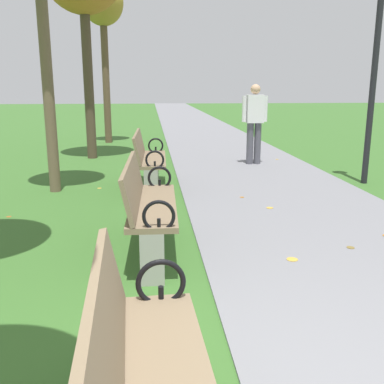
% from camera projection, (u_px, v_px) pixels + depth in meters
% --- Properties ---
extents(paved_walkway, '(2.83, 44.00, 0.02)m').
position_uv_depth(paved_walkway, '(193.00, 123.00, 19.34)').
color(paved_walkway, slate).
rests_on(paved_walkway, ground).
extents(park_bench_2, '(0.51, 1.61, 0.90)m').
position_uv_depth(park_bench_2, '(148.00, 204.00, 4.29)').
color(park_bench_2, '#7A664C').
rests_on(park_bench_2, ground).
extents(park_bench_3, '(0.51, 1.61, 0.90)m').
position_uv_depth(park_bench_3, '(148.00, 159.00, 6.97)').
color(park_bench_3, '#7A664C').
rests_on(park_bench_3, ground).
extents(tree_5, '(1.12, 1.12, 4.42)m').
position_uv_depth(tree_5, '(103.00, 9.00, 11.94)').
color(tree_5, brown).
rests_on(tree_5, ground).
extents(pedestrian_walking, '(0.53, 0.23, 1.62)m').
position_uv_depth(pedestrian_walking, '(254.00, 120.00, 9.01)').
color(pedestrian_walking, '#4C4C56').
rests_on(pedestrian_walking, paved_walkway).
extents(lamp_post, '(0.28, 0.28, 3.48)m').
position_uv_depth(lamp_post, '(377.00, 40.00, 6.94)').
color(lamp_post, black).
rests_on(lamp_post, ground).
extents(scattered_leaves, '(4.92, 10.10, 0.02)m').
position_uv_depth(scattered_leaves, '(254.00, 244.00, 4.56)').
color(scattered_leaves, '#93511E').
rests_on(scattered_leaves, ground).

